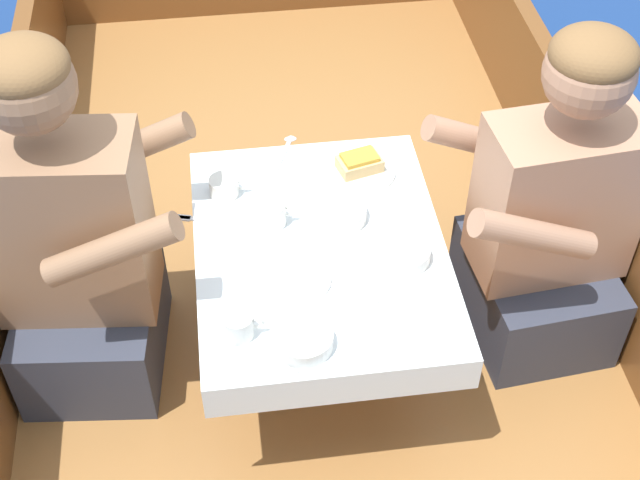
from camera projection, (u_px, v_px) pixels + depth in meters
ground_plane at (314, 364)px, 2.85m from camera, size 60.00×60.00×0.00m
boat_deck at (314, 339)px, 2.76m from camera, size 1.81×3.59×0.25m
gunwale_starboard at (609, 237)px, 2.61m from camera, size 0.06×3.59×0.42m
cockpit_table at (320, 257)px, 2.31m from camera, size 0.64×0.83×0.42m
person_port at (75, 251)px, 2.25m from camera, size 0.55×0.48×1.05m
person_starboard at (550, 222)px, 2.37m from camera, size 0.55×0.48×0.99m
plate_sandwich at (359, 170)px, 2.48m from camera, size 0.21×0.21×0.01m
plate_bread at (298, 279)px, 2.19m from camera, size 0.17×0.17×0.01m
sandwich at (360, 163)px, 2.46m from camera, size 0.13×0.11×0.05m
bowl_port_near at (404, 253)px, 2.23m from camera, size 0.13×0.13×0.04m
bowl_starboard_near at (303, 339)px, 2.04m from camera, size 0.14×0.14×0.04m
bowl_center_far at (339, 212)px, 2.34m from camera, size 0.14×0.14×0.04m
coffee_cup_port at (239, 326)px, 2.05m from camera, size 0.10×0.07×0.06m
coffee_cup_starboard at (272, 213)px, 2.31m from camera, size 0.10×0.07×0.07m
coffee_cup_center at (224, 187)px, 2.40m from camera, size 0.11×0.08×0.05m
utensil_knife_port at (264, 360)px, 2.02m from camera, size 0.15×0.10×0.00m
utensil_fork_starboard at (203, 220)px, 2.34m from camera, size 0.17×0.06×0.00m
utensil_spoon_starboard at (286, 148)px, 2.55m from camera, size 0.08×0.16×0.01m
utensil_spoon_center at (336, 287)px, 2.18m from camera, size 0.15×0.11×0.01m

